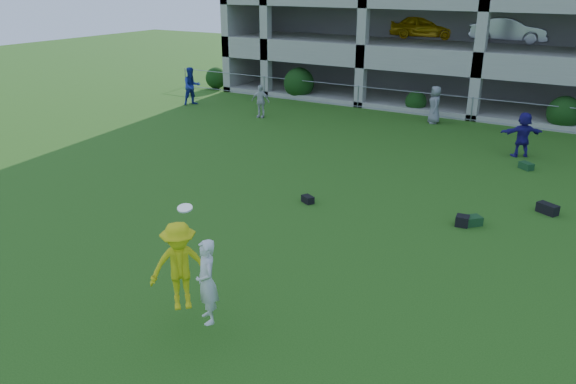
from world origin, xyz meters
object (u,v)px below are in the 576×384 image
Objects in this scene: bystander_a at (192,86)px; frisbee_contest at (185,269)px; bystander_c at (435,105)px; bystander_b at (260,101)px; bystander_d at (523,134)px; crate_d at (462,221)px.

bystander_a is 21.38m from frisbee_contest.
bystander_a is 12.97m from bystander_c.
frisbee_contest reaches higher than bystander_a.
bystander_a is 0.84× the size of frisbee_contest.
bystander_a is at bearing 164.80° from bystander_b.
bystander_d is 5.02× the size of crate_d.
frisbee_contest is (13.66, -16.44, 0.29)m from bystander_a.
bystander_b is at bearing -33.78° from bystander_d.
bystander_b is 0.91× the size of bystander_c.
frisbee_contest is at bearing -25.45° from bystander_c.
frisbee_contest reaches higher than bystander_d.
bystander_a is at bearing -35.35° from bystander_d.
bystander_d is at bearing -9.68° from bystander_b.
bystander_b is at bearing 146.33° from crate_d.
bystander_c reaches higher than crate_d.
bystander_d is 7.85m from crate_d.
bystander_d is at bearing 77.01° from frisbee_contest.
bystander_a reaches higher than bystander_d.
bystander_d is 15.98m from frisbee_contest.
bystander_c reaches higher than bystander_d.
frisbee_contest is (-3.39, -7.75, 1.16)m from crate_d.
bystander_d is (12.37, -0.29, 0.07)m from bystander_b.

